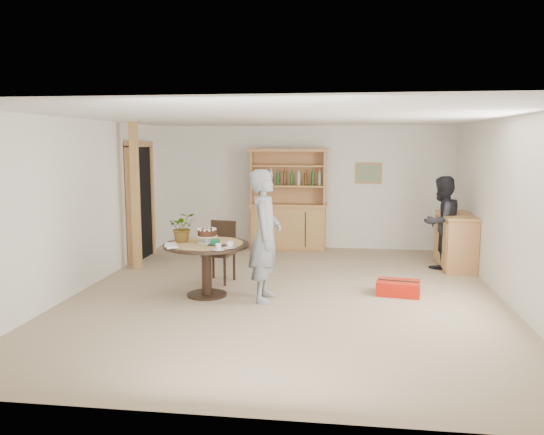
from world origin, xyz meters
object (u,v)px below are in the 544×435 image
(teen_boy, at_px, (265,236))
(adult_person, at_px, (442,222))
(dining_table, at_px, (206,254))
(red_suitcase, at_px, (398,288))
(sideboard, at_px, (456,241))
(hutch, at_px, (288,216))
(dining_chair, at_px, (221,247))

(teen_boy, height_order, adult_person, teen_boy)
(adult_person, bearing_deg, dining_table, -7.99)
(adult_person, height_order, red_suitcase, adult_person)
(sideboard, height_order, red_suitcase, sideboard)
(sideboard, distance_m, red_suitcase, 2.20)
(sideboard, relative_size, dining_table, 1.05)
(sideboard, relative_size, red_suitcase, 1.92)
(sideboard, bearing_deg, adult_person, -169.69)
(dining_table, bearing_deg, red_suitcase, 8.30)
(hutch, distance_m, adult_person, 3.06)
(red_suitcase, bearing_deg, adult_person, 72.92)
(hutch, height_order, teen_boy, hutch)
(dining_table, bearing_deg, dining_chair, 88.89)
(red_suitcase, bearing_deg, sideboard, 67.28)
(hutch, bearing_deg, dining_chair, -106.73)
(teen_boy, xyz_separation_m, adult_person, (2.74, 2.28, -0.10))
(teen_boy, relative_size, adult_person, 1.13)
(teen_boy, bearing_deg, adult_person, -49.61)
(dining_chair, xyz_separation_m, red_suitcase, (2.68, -0.43, -0.43))
(dining_chair, bearing_deg, red_suitcase, 2.50)
(sideboard, bearing_deg, red_suitcase, -122.06)
(dining_table, relative_size, dining_chair, 1.27)
(dining_chair, xyz_separation_m, adult_person, (3.57, 1.35, 0.26))
(hutch, height_order, adult_person, hutch)
(dining_table, height_order, dining_chair, dining_chair)
(dining_table, relative_size, teen_boy, 0.67)
(teen_boy, distance_m, adult_person, 3.57)
(adult_person, bearing_deg, red_suitcase, 24.29)
(sideboard, relative_size, dining_chair, 1.33)
(adult_person, xyz_separation_m, red_suitcase, (-0.89, -1.79, -0.70))
(dining_table, bearing_deg, sideboard, 30.08)
(sideboard, distance_m, teen_boy, 3.82)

